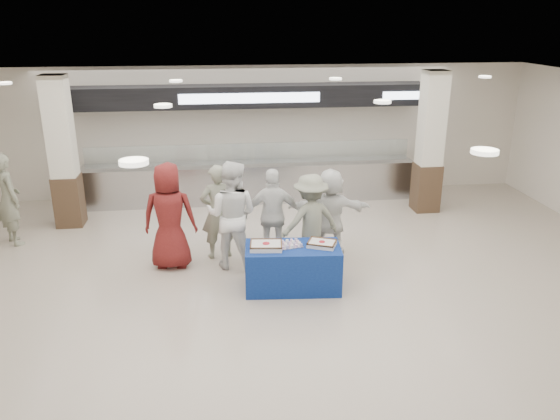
{
  "coord_description": "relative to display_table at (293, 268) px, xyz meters",
  "views": [
    {
      "loc": [
        -0.85,
        -7.41,
        4.28
      ],
      "look_at": [
        0.26,
        1.6,
        1.06
      ],
      "focal_mm": 35.0,
      "sensor_mm": 36.0,
      "label": 1
    }
  ],
  "objects": [
    {
      "name": "column_right",
      "position": [
        3.64,
        3.53,
        1.15
      ],
      "size": [
        0.55,
        0.55,
        3.2
      ],
      "color": "#3B281A",
      "rests_on": "ground"
    },
    {
      "name": "serving_line",
      "position": [
        -0.36,
        4.72,
        0.78
      ],
      "size": [
        8.7,
        0.85,
        2.8
      ],
      "color": "#ADAFB4",
      "rests_on": "ground"
    },
    {
      "name": "display_table",
      "position": [
        0.0,
        0.0,
        0.0
      ],
      "size": [
        1.61,
        0.9,
        0.75
      ],
      "primitive_type": "cube",
      "rotation": [
        0.0,
        0.0,
        -0.08
      ],
      "color": "navy",
      "rests_on": "ground"
    },
    {
      "name": "column_left",
      "position": [
        -4.36,
        3.53,
        1.15
      ],
      "size": [
        0.55,
        0.55,
        3.2
      ],
      "color": "#3B281A",
      "rests_on": "ground"
    },
    {
      "name": "ground",
      "position": [
        -0.36,
        -0.67,
        -0.38
      ],
      "size": [
        14.0,
        14.0,
        0.0
      ],
      "primitive_type": "plane",
      "color": "#BCB1A1",
      "rests_on": "ground"
    },
    {
      "name": "cupcake_tray",
      "position": [
        -0.05,
        0.04,
        0.41
      ],
      "size": [
        0.44,
        0.36,
        0.06
      ],
      "color": "#B9B8BE",
      "rests_on": "display_table"
    },
    {
      "name": "civilian_maroon",
      "position": [
        -2.04,
        1.12,
        0.59
      ],
      "size": [
        0.99,
        0.69,
        1.93
      ],
      "primitive_type": "imported",
      "rotation": [
        0.0,
        0.0,
        3.05
      ],
      "color": "maroon",
      "rests_on": "ground"
    },
    {
      "name": "sheet_cake_right",
      "position": [
        0.47,
        -0.02,
        0.42
      ],
      "size": [
        0.54,
        0.49,
        0.09
      ],
      "color": "white",
      "rests_on": "display_table"
    },
    {
      "name": "chef_tall",
      "position": [
        -0.95,
        0.99,
        0.61
      ],
      "size": [
        1.15,
        1.03,
        1.96
      ],
      "primitive_type": "imported",
      "rotation": [
        0.0,
        0.0,
        2.79
      ],
      "color": "white",
      "rests_on": "ground"
    },
    {
      "name": "soldier_bg",
      "position": [
        -5.24,
        2.6,
        0.55
      ],
      "size": [
        0.77,
        0.8,
        1.85
      ],
      "primitive_type": "imported",
      "rotation": [
        0.0,
        0.0,
        2.24
      ],
      "color": "gray",
      "rests_on": "ground"
    },
    {
      "name": "soldier_b",
      "position": [
        0.44,
        0.88,
        0.48
      ],
      "size": [
        1.24,
        0.92,
        1.71
      ],
      "primitive_type": "imported",
      "rotation": [
        0.0,
        0.0,
        3.42
      ],
      "color": "gray",
      "rests_on": "ground"
    },
    {
      "name": "civilian_white",
      "position": [
        0.89,
        1.32,
        0.46
      ],
      "size": [
        1.6,
        0.63,
        1.68
      ],
      "primitive_type": "imported",
      "rotation": [
        0.0,
        0.0,
        3.05
      ],
      "color": "white",
      "rests_on": "ground"
    },
    {
      "name": "soldier_a",
      "position": [
        -1.19,
        1.44,
        0.52
      ],
      "size": [
        0.74,
        0.59,
        1.79
      ],
      "primitive_type": "imported",
      "rotation": [
        0.0,
        0.0,
        3.41
      ],
      "color": "gray",
      "rests_on": "ground"
    },
    {
      "name": "sheet_cake_left",
      "position": [
        -0.44,
        -0.01,
        0.43
      ],
      "size": [
        0.55,
        0.45,
        0.11
      ],
      "color": "white",
      "rests_on": "display_table"
    },
    {
      "name": "chef_short",
      "position": [
        -0.19,
        1.18,
        0.5
      ],
      "size": [
        1.06,
        0.51,
        1.75
      ],
      "primitive_type": "imported",
      "rotation": [
        0.0,
        0.0,
        3.06
      ],
      "color": "white",
      "rests_on": "ground"
    }
  ]
}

